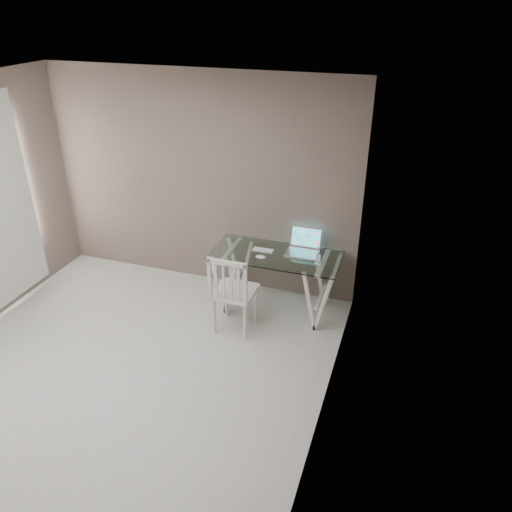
% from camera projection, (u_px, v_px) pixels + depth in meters
% --- Properties ---
extents(room, '(4.50, 4.52, 2.71)m').
position_uv_depth(room, '(81.00, 226.00, 4.14)').
color(room, '#B7B5AF').
rests_on(room, ground).
extents(desk, '(1.50, 0.70, 0.75)m').
position_uv_depth(desk, '(276.00, 281.00, 5.95)').
color(desk, silver).
rests_on(desk, ground).
extents(chair, '(0.45, 0.45, 0.99)m').
position_uv_depth(chair, '(232.00, 291.00, 5.46)').
color(chair, silver).
rests_on(chair, ground).
extents(laptop, '(0.38, 0.35, 0.26)m').
position_uv_depth(laptop, '(304.00, 246.00, 5.82)').
color(laptop, '#B6B6BA').
rests_on(laptop, desk).
extents(keyboard, '(0.26, 0.11, 0.01)m').
position_uv_depth(keyboard, '(263.00, 250.00, 5.87)').
color(keyboard, silver).
rests_on(keyboard, desk).
extents(mouse, '(0.12, 0.07, 0.04)m').
position_uv_depth(mouse, '(261.00, 257.00, 5.68)').
color(mouse, silver).
rests_on(mouse, desk).
extents(phone_dock, '(0.06, 0.06, 0.12)m').
position_uv_depth(phone_dock, '(318.00, 261.00, 5.57)').
color(phone_dock, white).
rests_on(phone_dock, desk).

